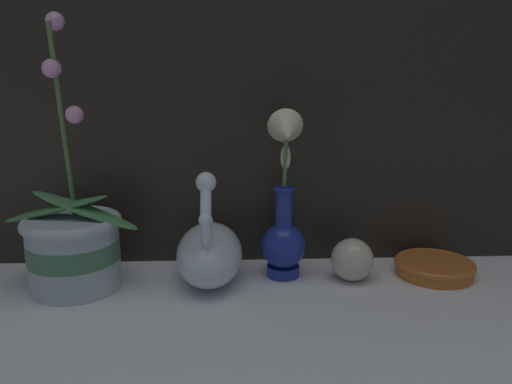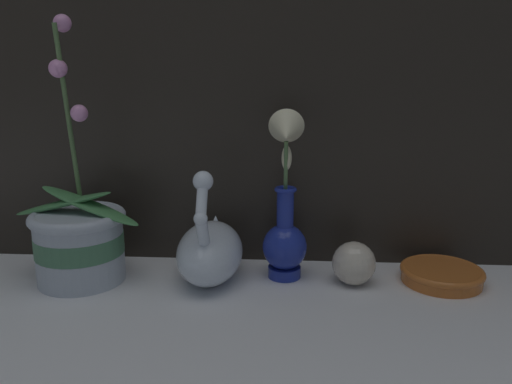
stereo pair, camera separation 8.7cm
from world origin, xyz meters
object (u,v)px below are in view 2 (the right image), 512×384
at_px(orchid_potted_plant, 79,238).
at_px(glass_sphere, 354,263).
at_px(swan_figurine, 210,249).
at_px(amber_dish, 442,274).
at_px(blue_vase, 285,219).

relative_size(orchid_potted_plant, glass_sphere, 5.95).
bearing_deg(glass_sphere, orchid_potted_plant, -178.38).
relative_size(swan_figurine, glass_sphere, 2.75).
xyz_separation_m(glass_sphere, amber_dish, (0.16, 0.02, -0.02)).
bearing_deg(swan_figurine, amber_dish, 1.59).
bearing_deg(swan_figurine, orchid_potted_plant, -175.44).
height_order(orchid_potted_plant, glass_sphere, orchid_potted_plant).
relative_size(orchid_potted_plant, amber_dish, 3.15).
bearing_deg(amber_dish, orchid_potted_plant, -177.34).
xyz_separation_m(orchid_potted_plant, amber_dish, (0.65, 0.03, -0.06)).
relative_size(blue_vase, amber_dish, 2.11).
bearing_deg(orchid_potted_plant, swan_figurine, 4.56).
distance_m(orchid_potted_plant, glass_sphere, 0.50).
bearing_deg(swan_figurine, glass_sphere, -1.05).
relative_size(orchid_potted_plant, swan_figurine, 2.16).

